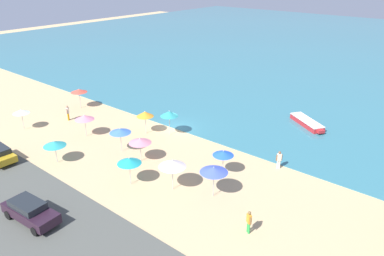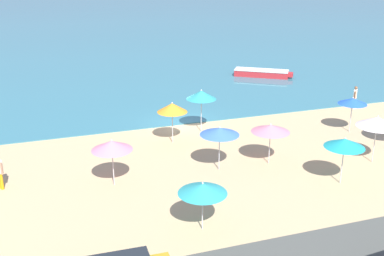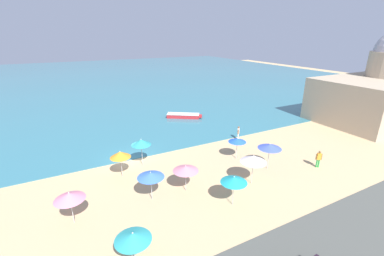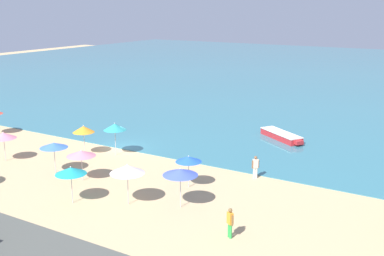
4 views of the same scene
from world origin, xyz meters
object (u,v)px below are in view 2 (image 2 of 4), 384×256
(beach_umbrella_9, at_px, (271,128))
(beach_umbrella_11, at_px, (203,188))
(beach_umbrella_2, at_px, (353,101))
(beach_umbrella_5, at_px, (172,108))
(beach_umbrella_10, at_px, (112,145))
(skiff_nearshore, at_px, (262,73))
(beach_umbrella_0, at_px, (345,143))
(bather_1, at_px, (355,96))
(beach_umbrella_6, at_px, (220,131))
(beach_umbrella_4, at_px, (201,95))
(beach_umbrella_3, at_px, (377,122))

(beach_umbrella_9, relative_size, beach_umbrella_11, 1.06)
(beach_umbrella_2, relative_size, beach_umbrella_5, 0.90)
(beach_umbrella_10, relative_size, skiff_nearshore, 0.48)
(beach_umbrella_0, bearing_deg, skiff_nearshore, 73.91)
(bather_1, bearing_deg, beach_umbrella_11, -143.60)
(beach_umbrella_6, bearing_deg, beach_umbrella_10, -179.47)
(beach_umbrella_4, bearing_deg, beach_umbrella_6, -100.24)
(beach_umbrella_0, distance_m, beach_umbrella_5, 10.01)
(beach_umbrella_0, bearing_deg, beach_umbrella_2, 51.19)
(beach_umbrella_9, bearing_deg, skiff_nearshore, 64.69)
(beach_umbrella_2, xyz_separation_m, bather_1, (3.18, 3.90, -1.06))
(beach_umbrella_9, distance_m, beach_umbrella_11, 7.54)
(beach_umbrella_0, xyz_separation_m, beach_umbrella_11, (-7.86, -1.79, -0.26))
(beach_umbrella_4, bearing_deg, beach_umbrella_0, -65.79)
(beach_umbrella_2, xyz_separation_m, skiff_nearshore, (1.09, 14.55, -1.64))
(beach_umbrella_2, xyz_separation_m, beach_umbrella_3, (-1.70, -4.40, 0.31))
(beach_umbrella_2, distance_m, beach_umbrella_9, 7.62)
(beach_umbrella_3, relative_size, beach_umbrella_9, 1.17)
(beach_umbrella_5, bearing_deg, beach_umbrella_9, -48.05)
(beach_umbrella_10, bearing_deg, skiff_nearshore, 46.21)
(beach_umbrella_2, xyz_separation_m, beach_umbrella_5, (-11.15, 1.75, 0.18))
(beach_umbrella_2, bearing_deg, beach_umbrella_11, -148.41)
(beach_umbrella_4, bearing_deg, beach_umbrella_2, -18.68)
(beach_umbrella_2, bearing_deg, beach_umbrella_5, 171.10)
(beach_umbrella_4, height_order, beach_umbrella_10, beach_umbrella_4)
(beach_umbrella_0, relative_size, beach_umbrella_2, 1.07)
(skiff_nearshore, bearing_deg, beach_umbrella_6, -122.66)
(beach_umbrella_5, distance_m, beach_umbrella_11, 9.68)
(beach_umbrella_4, distance_m, beach_umbrella_5, 2.59)
(beach_umbrella_0, height_order, beach_umbrella_10, beach_umbrella_0)
(beach_umbrella_5, xyz_separation_m, beach_umbrella_6, (1.23, -4.38, -0.07))
(beach_umbrella_0, relative_size, beach_umbrella_5, 0.95)
(beach_umbrella_10, relative_size, bather_1, 1.42)
(beach_umbrella_4, height_order, bather_1, beach_umbrella_4)
(beach_umbrella_11, bearing_deg, beach_umbrella_4, 70.66)
(beach_umbrella_3, bearing_deg, beach_umbrella_4, 134.21)
(beach_umbrella_5, relative_size, beach_umbrella_9, 1.12)
(beach_umbrella_0, height_order, beach_umbrella_2, beach_umbrella_0)
(beach_umbrella_9, bearing_deg, bather_1, 32.97)
(beach_umbrella_0, bearing_deg, beach_umbrella_11, -167.19)
(beach_umbrella_9, height_order, skiff_nearshore, beach_umbrella_9)
(beach_umbrella_0, bearing_deg, beach_umbrella_4, 114.21)
(beach_umbrella_2, distance_m, beach_umbrella_11, 14.91)
(beach_umbrella_11, bearing_deg, beach_umbrella_0, 12.81)
(beach_umbrella_3, distance_m, beach_umbrella_9, 5.65)
(beach_umbrella_4, xyz_separation_m, beach_umbrella_9, (1.81, -5.78, -0.41))
(beach_umbrella_0, relative_size, beach_umbrella_6, 1.01)
(beach_umbrella_3, xyz_separation_m, beach_umbrella_4, (-7.20, 7.41, 0.10))
(beach_umbrella_11, distance_m, bather_1, 19.75)
(skiff_nearshore, bearing_deg, beach_umbrella_2, -94.30)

